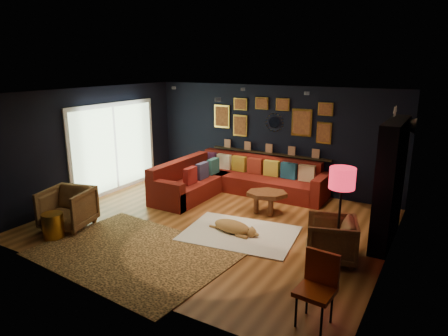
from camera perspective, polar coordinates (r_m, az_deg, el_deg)
The scene contains 20 objects.
floor at distance 8.11m, azimuth -1.53°, elevation -7.90°, with size 6.50×6.50×0.00m, color #985B2D.
room_walls at distance 7.64m, azimuth -1.61°, elevation 3.19°, with size 6.50×6.50×6.50m.
sectional at distance 9.76m, azimuth 0.97°, elevation -1.88°, with size 3.41×2.69×0.86m.
ledge at distance 10.10m, azimuth 6.46°, elevation 2.11°, with size 3.20×0.12×0.04m, color black.
gallery_wall at distance 9.98m, azimuth 6.62°, elevation 7.13°, with size 3.15×0.04×1.02m.
sunburst_mirror at distance 9.96m, azimuth 7.21°, elevation 6.47°, with size 0.47×0.16×0.47m.
fireplace at distance 7.60m, azimuth 22.54°, elevation -2.48°, with size 0.31×1.60×2.20m.
deer_head at distance 7.87m, azimuth 24.15°, elevation 5.63°, with size 0.50×0.28×0.45m.
sliding_door at distance 10.19m, azimuth -15.33°, elevation 2.81°, with size 0.06×2.80×2.20m.
ceiling_spots at distance 8.19m, azimuth 1.34°, elevation 10.82°, with size 3.30×2.50×0.06m.
shag_rug at distance 7.62m, azimuth 2.27°, elevation -9.35°, with size 2.06×1.50×0.03m, color white.
leopard_rug at distance 7.08m, azimuth -12.75°, elevation -11.79°, with size 3.22×2.30×0.02m, color tan.
coffee_table at distance 8.56m, azimuth 6.12°, elevation -3.99°, with size 1.08×0.96×0.45m.
pouf at distance 8.94m, azimuth -6.72°, elevation -4.57°, with size 0.46×0.46×0.30m, color #A3221B.
armchair_left at distance 8.34m, azimuth -21.46°, elevation -5.12°, with size 0.85×0.79×0.87m, color #BF8247.
armchair_right at distance 6.79m, azimuth 15.05°, elevation -9.52°, with size 0.77×0.72×0.79m, color #BF8247.
gold_stool at distance 8.03m, azimuth -23.22°, elevation -7.59°, with size 0.38×0.38×0.48m, color gold.
orange_chair at distance 5.19m, azimuth 13.29°, elevation -15.65°, with size 0.47×0.47×0.92m.
floor_lamp at distance 6.69m, azimuth 16.50°, elevation -2.00°, with size 0.42×0.42×1.52m.
dog at distance 7.59m, azimuth 1.18°, elevation -8.04°, with size 1.05×0.52×0.33m, color #AA7441, non-canonical shape.
Camera 1 is at (3.95, -6.35, 3.15)m, focal length 32.00 mm.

